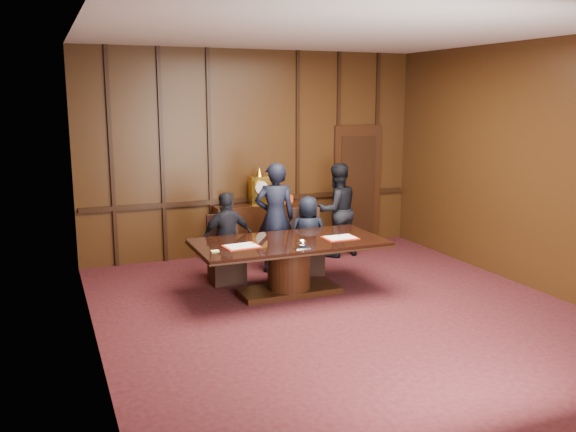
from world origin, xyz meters
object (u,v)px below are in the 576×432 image
at_px(conference_table, 289,258).
at_px(witness_left, 275,218).
at_px(signatory_left, 227,238).
at_px(sideboard, 260,228).
at_px(signatory_right, 308,235).
at_px(witness_right, 337,210).

bearing_deg(conference_table, witness_left, 78.60).
bearing_deg(signatory_left, sideboard, -130.89).
height_order(sideboard, conference_table, sideboard).
distance_m(sideboard, witness_left, 1.12).
relative_size(signatory_left, signatory_right, 1.11).
height_order(signatory_right, witness_left, witness_left).
xyz_separation_m(sideboard, witness_left, (-0.12, -1.05, 0.38)).
distance_m(signatory_left, witness_right, 2.34).
height_order(conference_table, signatory_left, signatory_left).
xyz_separation_m(sideboard, witness_right, (1.20, -0.55, 0.32)).
bearing_deg(signatory_left, witness_left, -165.35).
height_order(signatory_left, signatory_right, signatory_left).
distance_m(signatory_left, signatory_right, 1.30).
bearing_deg(sideboard, signatory_left, -126.07).
height_order(witness_left, witness_right, witness_left).
distance_m(witness_left, witness_right, 1.41).
xyz_separation_m(conference_table, signatory_left, (-0.65, 0.80, 0.17)).
bearing_deg(conference_table, signatory_right, 50.91).
bearing_deg(signatory_right, witness_left, -19.22).
height_order(signatory_left, witness_right, witness_right).
bearing_deg(witness_left, sideboard, -81.49).
distance_m(conference_table, signatory_right, 1.04).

